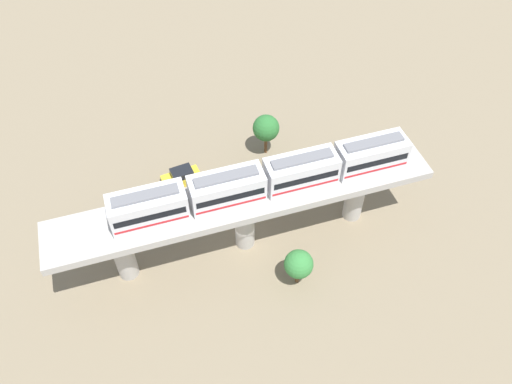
# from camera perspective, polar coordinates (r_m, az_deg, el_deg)

# --- Properties ---
(ground_plane) EXTENTS (120.00, 120.00, 0.00)m
(ground_plane) POSITION_cam_1_polar(r_m,az_deg,el_deg) (52.63, -1.20, -5.51)
(ground_plane) COLOR #84755B
(viaduct) EXTENTS (5.20, 35.80, 7.14)m
(viaduct) POSITION_cam_1_polar(r_m,az_deg,el_deg) (48.16, -1.30, -1.64)
(viaduct) COLOR #B7B2AA
(viaduct) RESTS_ON ground
(train) EXTENTS (2.64, 27.45, 3.24)m
(train) POSITION_cam_1_polar(r_m,az_deg,el_deg) (46.22, 0.94, 1.32)
(train) COLOR silver
(train) RESTS_ON viaduct
(parked_car_blue) EXTENTS (1.92, 4.25, 1.76)m
(parked_car_blue) POSITION_cam_1_polar(r_m,az_deg,el_deg) (55.73, -14.21, -2.10)
(parked_car_blue) COLOR #284CB7
(parked_car_blue) RESTS_ON ground
(parked_car_yellow) EXTENTS (2.29, 4.39, 1.76)m
(parked_car_yellow) POSITION_cam_1_polar(r_m,az_deg,el_deg) (57.80, -8.17, 1.65)
(parked_car_yellow) COLOR yellow
(parked_car_yellow) RESTS_ON ground
(parked_car_red) EXTENTS (2.68, 4.49, 1.76)m
(parked_car_red) POSITION_cam_1_polar(r_m,az_deg,el_deg) (56.84, 0.96, 1.23)
(parked_car_red) COLOR red
(parked_car_red) RESTS_ON ground
(tree_near_viaduct) EXTENTS (2.71, 2.71, 4.28)m
(tree_near_viaduct) POSITION_cam_1_polar(r_m,az_deg,el_deg) (47.85, 4.69, -7.89)
(tree_near_viaduct) COLOR brown
(tree_near_viaduct) RESTS_ON ground
(tree_mid_lot) EXTENTS (3.00, 3.00, 5.26)m
(tree_mid_lot) POSITION_cam_1_polar(r_m,az_deg,el_deg) (58.41, 1.10, 7.00)
(tree_mid_lot) COLOR brown
(tree_mid_lot) RESTS_ON ground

